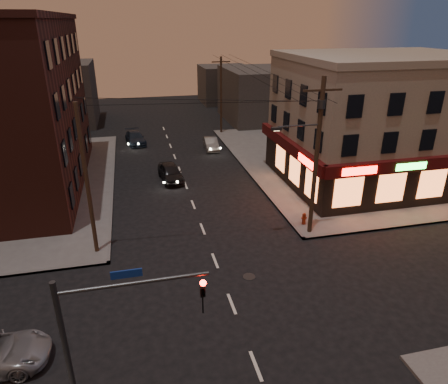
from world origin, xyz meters
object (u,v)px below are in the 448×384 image
object	(u,v)px
sedan_mid	(211,144)
sedan_near	(171,172)
sedan_far	(135,138)
fire_hydrant	(304,218)

from	to	relation	value
sedan_mid	sedan_near	bearing A→B (deg)	-119.65
sedan_mid	sedan_far	xyz separation A→B (m)	(-7.96, 4.08, 0.03)
sedan_near	sedan_far	distance (m)	12.58
sedan_mid	fire_hydrant	distance (m)	19.05
sedan_far	fire_hydrant	bearing A→B (deg)	-73.00
fire_hydrant	sedan_near	bearing A→B (deg)	126.68
sedan_near	fire_hydrant	size ratio (longest dim) A/B	5.17
sedan_mid	sedan_far	world-z (taller)	sedan_far
sedan_near	sedan_mid	distance (m)	9.77
sedan_near	fire_hydrant	xyz separation A→B (m)	(7.94, -10.65, -0.13)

